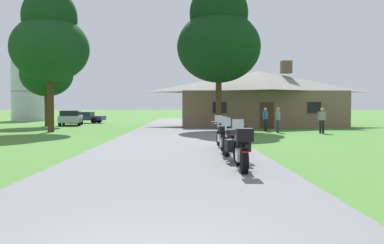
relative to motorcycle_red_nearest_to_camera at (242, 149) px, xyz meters
The scene contains 16 objects.
ground_plane 13.33m from the motorcycle_red_nearest_to_camera, 98.41° to the left, with size 500.00×500.00×0.00m, color #42752D.
asphalt_driveway 11.35m from the motorcycle_red_nearest_to_camera, 99.89° to the left, with size 6.40×80.00×0.06m, color slate.
motorcycle_red_nearest_to_camera is the anchor object (origin of this frame).
motorcycle_black_second_in_row 2.00m from the motorcycle_red_nearest_to_camera, 88.99° to the left, with size 0.91×2.08×1.30m.
motorcycle_silver_third_in_row 4.01m from the motorcycle_red_nearest_to_camera, 91.10° to the left, with size 0.66×2.08×1.30m.
motorcycle_blue_farthest_in_row 6.06m from the motorcycle_red_nearest_to_camera, 89.70° to the left, with size 0.66×2.08×1.30m.
stone_lodge 27.02m from the motorcycle_red_nearest_to_camera, 78.96° to the left, with size 14.47×8.07×5.84m.
bystander_gray_shirt_near_lodge 17.62m from the motorcycle_red_nearest_to_camera, 74.34° to the left, with size 0.37×0.49×1.69m.
bystander_blue_shirt_beside_signpost 19.12m from the motorcycle_red_nearest_to_camera, 77.19° to the left, with size 0.40×0.44×1.67m.
bystander_gray_shirt_by_tree 17.67m from the motorcycle_red_nearest_to_camera, 65.19° to the left, with size 0.55×0.27×1.67m.
tree_left_near 21.73m from the motorcycle_red_nearest_to_camera, 120.67° to the left, with size 5.30×5.30×9.82m.
tree_left_far 30.12m from the motorcycle_red_nearest_to_camera, 117.40° to the left, with size 4.59×4.59×8.18m.
tree_by_lodge_front 21.33m from the motorcycle_red_nearest_to_camera, 87.02° to the left, with size 6.21×6.21×10.99m.
metal_silo_distant 47.83m from the motorcycle_red_nearest_to_camera, 116.51° to the left, with size 4.50×4.50×8.48m.
parked_silver_suv_far_left 30.81m from the motorcycle_red_nearest_to_camera, 113.16° to the left, with size 2.57×4.84×1.40m.
parked_navy_sedan_far_left 36.22m from the motorcycle_red_nearest_to_camera, 109.77° to the left, with size 4.38×2.29×1.20m.
Camera 1 is at (0.47, -3.88, 1.69)m, focal length 38.92 mm.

